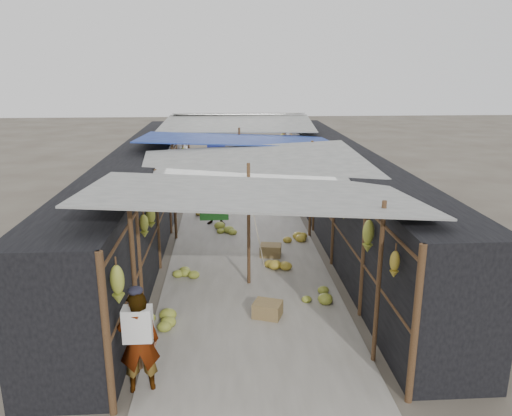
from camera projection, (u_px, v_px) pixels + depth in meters
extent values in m
plane|color=#6B6356|center=(259.00, 365.00, 7.70)|extent=(80.00, 80.00, 0.00)
cube|color=#9E998E|center=(243.00, 231.00, 13.94)|extent=(3.60, 16.00, 0.02)
cube|color=black|center=(143.00, 193.00, 13.47)|extent=(1.40, 15.00, 2.30)
cube|color=black|center=(340.00, 190.00, 13.80)|extent=(1.40, 15.00, 2.30)
cube|color=olive|center=(268.00, 310.00, 9.13)|extent=(0.60, 0.55, 0.30)
cube|color=olive|center=(271.00, 251.00, 12.07)|extent=(0.56, 0.48, 0.30)
cube|color=olive|center=(228.00, 203.00, 16.33)|extent=(0.59, 0.54, 0.30)
cylinder|color=black|center=(284.00, 192.00, 17.93)|extent=(0.54, 0.54, 0.16)
imported|color=white|center=(139.00, 342.00, 6.91)|extent=(0.61, 0.45, 1.53)
imported|color=#1E3698|center=(218.00, 201.00, 14.35)|extent=(0.75, 0.62, 1.42)
imported|color=#4B4741|center=(273.00, 183.00, 17.70)|extent=(0.61, 0.69, 0.93)
cylinder|color=brown|center=(135.00, 291.00, 7.24)|extent=(0.07, 0.07, 2.60)
cylinder|color=brown|center=(378.00, 284.00, 7.46)|extent=(0.07, 0.07, 2.60)
cylinder|color=brown|center=(249.00, 226.00, 10.23)|extent=(0.07, 0.07, 2.60)
cylinder|color=brown|center=(174.00, 192.00, 13.00)|extent=(0.07, 0.07, 2.60)
cylinder|color=brown|center=(311.00, 190.00, 13.22)|extent=(0.07, 0.07, 2.60)
cylinder|color=brown|center=(240.00, 168.00, 15.99)|extent=(0.07, 0.07, 2.60)
cylinder|color=brown|center=(189.00, 153.00, 18.76)|extent=(0.07, 0.07, 2.60)
cylinder|color=brown|center=(284.00, 152.00, 18.98)|extent=(0.07, 0.07, 2.60)
cube|color=#9B9A95|center=(254.00, 192.00, 7.98)|extent=(5.21, 3.19, 0.52)
cube|color=#9B9A95|center=(255.00, 164.00, 11.11)|extent=(5.23, 3.73, 0.50)
cube|color=#214499|center=(237.00, 139.00, 14.23)|extent=(5.40, 3.60, 0.41)
cube|color=#9B9A95|center=(238.00, 123.00, 17.38)|extent=(5.37, 3.66, 0.27)
cube|color=#9B9A95|center=(238.00, 114.00, 19.66)|extent=(5.00, 1.99, 0.24)
cylinder|color=brown|center=(167.00, 160.00, 13.26)|extent=(0.06, 15.00, 0.06)
cylinder|color=brown|center=(316.00, 158.00, 13.51)|extent=(0.06, 15.00, 0.06)
cylinder|color=gray|center=(242.00, 159.00, 13.39)|extent=(0.02, 15.00, 0.02)
cube|color=#AB1C1A|center=(270.00, 180.00, 12.26)|extent=(0.50, 0.03, 0.60)
cube|color=navy|center=(216.00, 145.00, 17.81)|extent=(0.65, 0.03, 0.60)
cube|color=#287828|center=(214.00, 204.00, 10.33)|extent=(0.60, 0.03, 0.70)
cube|color=#1928A4|center=(256.00, 181.00, 12.26)|extent=(0.55, 0.03, 0.65)
cube|color=white|center=(260.00, 149.00, 16.83)|extent=(0.60, 0.03, 0.55)
ellipsoid|color=olive|center=(118.00, 285.00, 6.45)|extent=(0.19, 0.16, 0.55)
ellipsoid|color=olive|center=(144.00, 226.00, 8.61)|extent=(0.16, 0.13, 0.42)
ellipsoid|color=olive|center=(151.00, 218.00, 9.39)|extent=(0.18, 0.15, 0.42)
ellipsoid|color=olive|center=(162.00, 199.00, 11.18)|extent=(0.18, 0.15, 0.50)
ellipsoid|color=olive|center=(170.00, 176.00, 12.81)|extent=(0.20, 0.17, 0.35)
ellipsoid|color=olive|center=(176.00, 163.00, 14.43)|extent=(0.19, 0.16, 0.48)
ellipsoid|color=#AF952D|center=(180.00, 158.00, 15.61)|extent=(0.16, 0.14, 0.42)
ellipsoid|color=olive|center=(183.00, 156.00, 17.07)|extent=(0.18, 0.16, 0.57)
ellipsoid|color=olive|center=(186.00, 140.00, 18.38)|extent=(0.18, 0.15, 0.41)
ellipsoid|color=olive|center=(189.00, 139.00, 20.04)|extent=(0.17, 0.14, 0.48)
ellipsoid|color=#AF952D|center=(395.00, 264.00, 6.97)|extent=(0.14, 0.12, 0.41)
ellipsoid|color=olive|center=(368.00, 236.00, 8.23)|extent=(0.19, 0.16, 0.57)
ellipsoid|color=olive|center=(344.00, 209.00, 9.88)|extent=(0.14, 0.12, 0.41)
ellipsoid|color=olive|center=(331.00, 199.00, 11.09)|extent=(0.17, 0.15, 0.41)
ellipsoid|color=olive|center=(317.00, 177.00, 12.77)|extent=(0.17, 0.15, 0.51)
ellipsoid|color=#AF952D|center=(308.00, 166.00, 14.09)|extent=(0.17, 0.15, 0.37)
ellipsoid|color=#AF952D|center=(298.00, 159.00, 15.95)|extent=(0.14, 0.12, 0.46)
ellipsoid|color=olive|center=(292.00, 147.00, 17.40)|extent=(0.15, 0.13, 0.59)
ellipsoid|color=olive|center=(286.00, 144.00, 18.92)|extent=(0.16, 0.13, 0.56)
ellipsoid|color=olive|center=(282.00, 140.00, 20.32)|extent=(0.15, 0.13, 0.53)
ellipsoid|color=olive|center=(291.00, 209.00, 15.66)|extent=(0.55, 0.47, 0.27)
ellipsoid|color=#AF952D|center=(293.00, 237.00, 13.03)|extent=(0.58, 0.49, 0.29)
ellipsoid|color=olive|center=(184.00, 272.00, 10.93)|extent=(0.46, 0.39, 0.23)
ellipsoid|color=#AF952D|center=(280.00, 193.00, 17.49)|extent=(0.64, 0.54, 0.32)
ellipsoid|color=olive|center=(158.00, 320.00, 8.84)|extent=(0.45, 0.38, 0.22)
ellipsoid|color=#AF952D|center=(282.00, 265.00, 11.24)|extent=(0.53, 0.45, 0.27)
ellipsoid|color=olive|center=(222.00, 226.00, 13.83)|extent=(0.70, 0.59, 0.35)
ellipsoid|color=olive|center=(320.00, 292.00, 9.85)|extent=(0.59, 0.51, 0.30)
ellipsoid|color=#AF952D|center=(203.00, 210.00, 15.52)|extent=(0.53, 0.45, 0.26)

